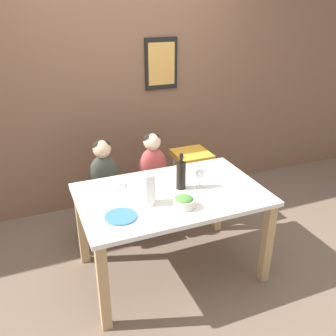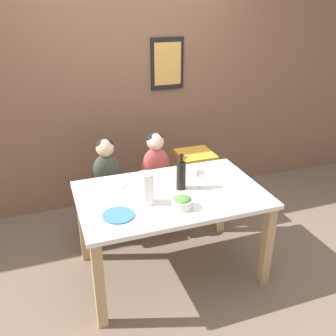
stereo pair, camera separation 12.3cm
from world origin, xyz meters
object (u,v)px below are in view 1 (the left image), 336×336
(person_child_center, at_px, (152,159))
(salad_bowl_large, at_px, (185,202))
(chair_right_highchair, at_px, (191,168))
(wine_bottle, at_px, (181,175))
(chair_far_left, at_px, (106,200))
(chair_far_center, at_px, (153,191))
(dinner_plate_back_left, at_px, (112,185))
(person_child_left, at_px, (103,166))
(wine_glass_near, at_px, (200,174))
(dinner_plate_front_left, at_px, (121,216))
(paper_towel_roll, at_px, (148,189))

(person_child_center, relative_size, salad_bowl_large, 3.43)
(chair_right_highchair, distance_m, wine_bottle, 0.83)
(chair_far_left, height_order, chair_far_center, same)
(chair_far_left, relative_size, dinner_plate_back_left, 2.07)
(person_child_left, height_order, wine_glass_near, person_child_left)
(dinner_plate_back_left, bearing_deg, salad_bowl_large, -52.21)
(chair_far_left, bearing_deg, chair_far_center, 0.00)
(wine_bottle, distance_m, dinner_plate_front_left, 0.61)
(wine_bottle, bearing_deg, chair_right_highchair, 58.08)
(chair_far_center, height_order, person_child_center, person_child_center)
(chair_far_center, height_order, chair_right_highchair, chair_right_highchair)
(wine_bottle, xyz_separation_m, dinner_plate_front_left, (-0.55, -0.24, -0.11))
(person_child_left, bearing_deg, chair_right_highchair, -0.08)
(person_child_center, bearing_deg, chair_right_highchair, -0.17)
(chair_far_left, bearing_deg, wine_glass_near, -48.20)
(person_child_center, bearing_deg, salad_bowl_large, -95.78)
(chair_far_left, relative_size, person_child_left, 0.89)
(paper_towel_roll, xyz_separation_m, wine_glass_near, (0.47, 0.10, -0.01))
(person_child_left, bearing_deg, paper_towel_roll, -79.40)
(chair_right_highchair, distance_m, wine_glass_near, 0.79)
(dinner_plate_back_left, bearing_deg, chair_right_highchair, 24.73)
(chair_right_highchair, height_order, salad_bowl_large, salad_bowl_large)
(person_child_left, height_order, dinner_plate_front_left, person_child_left)
(chair_right_highchair, bearing_deg, chair_far_left, 180.00)
(person_child_left, distance_m, salad_bowl_large, 1.01)
(chair_far_center, xyz_separation_m, salad_bowl_large, (-0.09, -0.93, 0.40))
(chair_far_center, bearing_deg, chair_right_highchair, -0.00)
(chair_right_highchair, distance_m, dinner_plate_front_left, 1.33)
(salad_bowl_large, bearing_deg, chair_far_center, 84.21)
(person_child_left, relative_size, dinner_plate_front_left, 2.32)
(person_child_left, height_order, person_child_center, same)
(chair_far_left, height_order, wine_glass_near, wine_glass_near)
(chair_right_highchair, bearing_deg, person_child_left, 179.92)
(chair_right_highchair, relative_size, person_child_center, 1.41)
(dinner_plate_front_left, bearing_deg, chair_far_center, 58.14)
(salad_bowl_large, bearing_deg, dinner_plate_front_left, 174.88)
(salad_bowl_large, bearing_deg, wine_glass_near, 45.32)
(chair_far_left, bearing_deg, dinner_plate_back_left, -93.77)
(wine_glass_near, bearing_deg, chair_right_highchair, 69.23)
(chair_right_highchair, bearing_deg, wine_glass_near, -110.77)
(wine_glass_near, height_order, dinner_plate_front_left, wine_glass_near)
(chair_right_highchair, bearing_deg, chair_far_center, 180.00)
(chair_far_center, relative_size, paper_towel_roll, 1.92)
(wine_bottle, bearing_deg, paper_towel_roll, -158.02)
(dinner_plate_front_left, bearing_deg, chair_right_highchair, 42.81)
(chair_far_left, bearing_deg, chair_right_highchair, -0.00)
(chair_far_left, xyz_separation_m, chair_right_highchair, (0.88, -0.00, 0.18))
(paper_towel_roll, bearing_deg, person_child_center, 67.84)
(wine_bottle, distance_m, dinner_plate_back_left, 0.56)
(person_child_center, height_order, salad_bowl_large, person_child_center)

